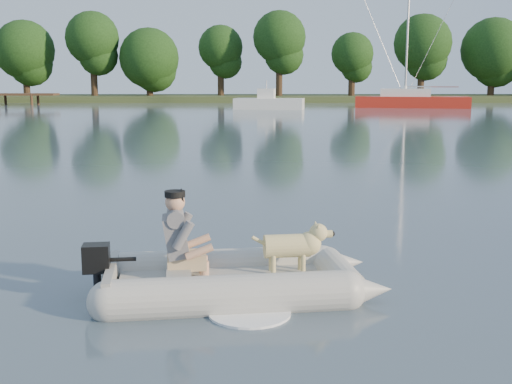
{
  "coord_description": "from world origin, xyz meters",
  "views": [
    {
      "loc": [
        0.41,
        -7.25,
        2.36
      ],
      "look_at": [
        0.53,
        1.84,
        0.75
      ],
      "focal_mm": 45.0,
      "sensor_mm": 36.0,
      "label": 1
    }
  ],
  "objects_px": {
    "motorboat": "(269,95)",
    "sailboat": "(411,101)",
    "dinghy": "(236,247)",
    "dog": "(287,250)",
    "man": "(177,233)"
  },
  "relations": [
    {
      "from": "motorboat",
      "to": "dinghy",
      "type": "bearing_deg",
      "value": -82.14
    },
    {
      "from": "dinghy",
      "to": "dog",
      "type": "distance_m",
      "value": 0.59
    },
    {
      "from": "motorboat",
      "to": "dog",
      "type": "bearing_deg",
      "value": -81.39
    },
    {
      "from": "motorboat",
      "to": "sailboat",
      "type": "relative_size",
      "value": 0.44
    },
    {
      "from": "man",
      "to": "dog",
      "type": "distance_m",
      "value": 1.24
    },
    {
      "from": "dinghy",
      "to": "dog",
      "type": "xyz_separation_m",
      "value": [
        0.57,
        0.12,
        -0.06
      ]
    },
    {
      "from": "dinghy",
      "to": "dog",
      "type": "bearing_deg",
      "value": 4.57
    },
    {
      "from": "dinghy",
      "to": "motorboat",
      "type": "bearing_deg",
      "value": 80.52
    },
    {
      "from": "dinghy",
      "to": "motorboat",
      "type": "xyz_separation_m",
      "value": [
        1.82,
        43.5,
        0.54
      ]
    },
    {
      "from": "dinghy",
      "to": "sailboat",
      "type": "height_order",
      "value": "sailboat"
    },
    {
      "from": "dog",
      "to": "sailboat",
      "type": "distance_m",
      "value": 48.15
    },
    {
      "from": "dinghy",
      "to": "sailboat",
      "type": "bearing_deg",
      "value": 66.56
    },
    {
      "from": "man",
      "to": "sailboat",
      "type": "relative_size",
      "value": 0.08
    },
    {
      "from": "dog",
      "to": "sailboat",
      "type": "xyz_separation_m",
      "value": [
        13.07,
        46.34,
        0.08
      ]
    },
    {
      "from": "man",
      "to": "dog",
      "type": "xyz_separation_m",
      "value": [
        1.21,
        0.15,
        -0.23
      ]
    }
  ]
}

